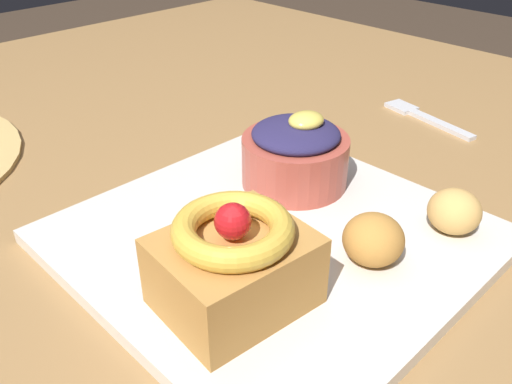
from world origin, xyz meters
TOP-DOWN VIEW (x-y plane):
  - dining_table at (0.00, 0.00)m, footprint 1.21×1.10m
  - front_plate at (-0.01, -0.17)m, footprint 0.29×0.29m
  - cake_slice at (-0.09, -0.21)m, footprint 0.10×0.09m
  - berry_ramekin at (0.06, -0.13)m, footprint 0.09×0.09m
  - fritter_front at (0.01, -0.24)m, footprint 0.04×0.04m
  - fritter_middle at (0.09, -0.27)m, footprint 0.04×0.04m
  - fork at (0.30, -0.12)m, footprint 0.04×0.13m

SIDE VIEW (x-z plane):
  - dining_table at x=0.00m, z-range 0.27..1.00m
  - fork at x=0.30m, z-range 0.73..0.73m
  - front_plate at x=-0.01m, z-range 0.73..0.74m
  - fritter_middle at x=0.09m, z-range 0.74..0.78m
  - fritter_front at x=0.01m, z-range 0.74..0.78m
  - berry_ramekin at x=0.06m, z-range 0.74..0.81m
  - cake_slice at x=-0.09m, z-range 0.74..0.81m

